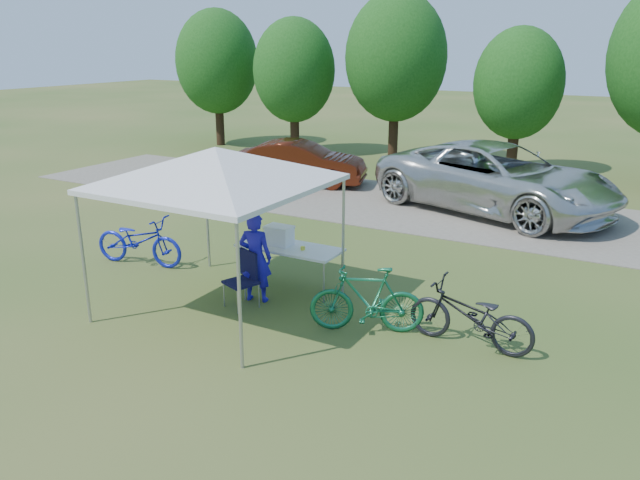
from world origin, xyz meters
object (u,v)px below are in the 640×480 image
object	(u,v)px
folding_table	(289,249)
bike_dark	(470,316)
cyclist	(255,257)
minivan	(496,178)
bike_blue	(139,240)
cooler	(279,235)
bike_green	(367,299)
sedan	(300,163)
folding_chair	(245,274)

from	to	relation	value
folding_table	bike_dark	size ratio (longest dim) A/B	1.02
folding_table	cyclist	distance (m)	0.82
cyclist	minivan	size ratio (longest dim) A/B	0.25
bike_blue	folding_table	bearing A→B (deg)	-93.00
folding_table	cyclist	bearing A→B (deg)	-102.85
cooler	bike_blue	size ratio (longest dim) A/B	0.25
cooler	bike_dark	world-z (taller)	cooler
bike_green	sedan	world-z (taller)	sedan
cooler	cyclist	world-z (taller)	cyclist
minivan	sedan	bearing A→B (deg)	104.99
bike_dark	cyclist	bearing A→B (deg)	-86.35
bike_green	bike_blue	bearing A→B (deg)	-119.41
bike_green	cyclist	bearing A→B (deg)	-118.13
folding_chair	minivan	world-z (taller)	minivan
minivan	sedan	size ratio (longest dim) A/B	1.56
cooler	minivan	world-z (taller)	minivan
folding_chair	bike_green	world-z (taller)	bike_green
cyclist	bike_blue	xyz separation A→B (m)	(-3.10, 0.36, -0.28)
folding_chair	sedan	xyz separation A→B (m)	(-4.09, 8.55, 0.14)
bike_blue	minivan	world-z (taller)	minivan
sedan	bike_green	bearing A→B (deg)	-160.41
bike_blue	bike_dark	world-z (taller)	bike_blue
cyclist	bike_green	world-z (taller)	cyclist
bike_green	bike_dark	size ratio (longest dim) A/B	0.94
minivan	bike_dark	bearing A→B (deg)	-150.04
cooler	cyclist	bearing A→B (deg)	-87.64
cooler	minivan	distance (m)	7.46
folding_chair	bike_green	xyz separation A→B (m)	(2.23, 0.09, -0.03)
folding_table	cooler	bearing A→B (deg)	-180.00
folding_table	sedan	world-z (taller)	sedan
cyclist	bike_dark	xyz separation A→B (m)	(3.72, 0.10, -0.29)
folding_chair	folding_table	bearing A→B (deg)	98.42
cooler	folding_chair	bearing A→B (deg)	-90.71
folding_table	minivan	size ratio (longest dim) A/B	0.30
folding_table	folding_chair	xyz separation A→B (m)	(-0.23, -1.06, -0.18)
bike_dark	bike_blue	bearing A→B (deg)	-90.11
bike_green	sedan	size ratio (longest dim) A/B	0.43
bike_green	cooler	bearing A→B (deg)	-137.32
folding_table	bike_green	world-z (taller)	bike_green
bike_blue	bike_green	world-z (taller)	bike_green
bike_blue	bike_green	xyz separation A→B (m)	(5.29, -0.53, 0.03)
sedan	folding_table	bearing A→B (deg)	-167.20
bike_blue	minivan	bearing A→B (deg)	-44.74
bike_blue	bike_dark	bearing A→B (deg)	-102.79
bike_dark	cooler	bearing A→B (deg)	-98.47
cooler	bike_blue	world-z (taller)	cooler
cyclist	sedan	world-z (taller)	cyclist
bike_blue	bike_green	distance (m)	5.31
cyclist	bike_dark	distance (m)	3.74
folding_table	bike_dark	xyz separation A→B (m)	(3.54, -0.70, -0.25)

